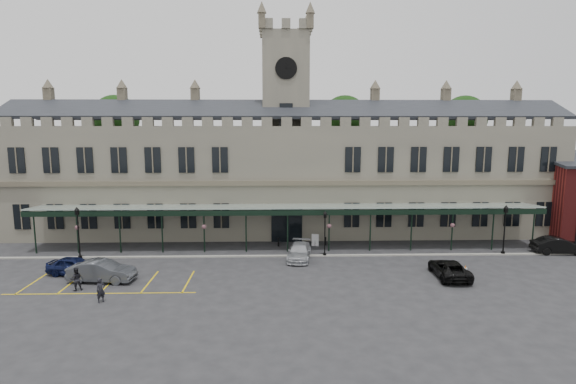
{
  "coord_description": "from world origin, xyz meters",
  "views": [
    {
      "loc": [
        -1.1,
        -34.89,
        12.13
      ],
      "look_at": [
        0.0,
        6.0,
        6.0
      ],
      "focal_mm": 28.0,
      "sensor_mm": 36.0,
      "label": 1
    }
  ],
  "objects_px": {
    "person_a": "(101,290)",
    "traffic_cone": "(465,270)",
    "lamp_post_mid": "(325,229)",
    "station_building": "(286,175)",
    "car_left_b": "(102,271)",
    "lamp_post_left": "(78,228)",
    "lamp_post_right": "(505,225)",
    "car_right_b": "(559,245)",
    "clock_tower": "(286,116)",
    "sign_board": "(315,240)",
    "car_taxi": "(299,252)",
    "car_van": "(449,269)",
    "person_b": "(76,279)",
    "car_left_a": "(75,266)"
  },
  "relations": [
    {
      "from": "lamp_post_right",
      "to": "person_b",
      "type": "relative_size",
      "value": 2.73
    },
    {
      "from": "car_taxi",
      "to": "car_right_b",
      "type": "bearing_deg",
      "value": 10.82
    },
    {
      "from": "traffic_cone",
      "to": "car_left_a",
      "type": "height_order",
      "value": "car_left_a"
    },
    {
      "from": "car_left_a",
      "to": "clock_tower",
      "type": "bearing_deg",
      "value": -38.94
    },
    {
      "from": "clock_tower",
      "to": "lamp_post_left",
      "type": "relative_size",
      "value": 5.11
    },
    {
      "from": "car_left_a",
      "to": "car_van",
      "type": "distance_m",
      "value": 30.37
    },
    {
      "from": "car_left_b",
      "to": "car_left_a",
      "type": "bearing_deg",
      "value": 65.8
    },
    {
      "from": "car_taxi",
      "to": "car_right_b",
      "type": "xyz_separation_m",
      "value": [
        24.74,
        1.1,
        0.08
      ]
    },
    {
      "from": "sign_board",
      "to": "car_left_a",
      "type": "relative_size",
      "value": 0.28
    },
    {
      "from": "lamp_post_mid",
      "to": "car_van",
      "type": "bearing_deg",
      "value": -32.82
    },
    {
      "from": "lamp_post_mid",
      "to": "car_right_b",
      "type": "xyz_separation_m",
      "value": [
        22.34,
        0.28,
        -1.77
      ]
    },
    {
      "from": "sign_board",
      "to": "car_right_b",
      "type": "distance_m",
      "value": 23.16
    },
    {
      "from": "station_building",
      "to": "lamp_post_mid",
      "type": "relative_size",
      "value": 13.92
    },
    {
      "from": "lamp_post_left",
      "to": "traffic_cone",
      "type": "xyz_separation_m",
      "value": [
        33.4,
        -5.09,
        -2.51
      ]
    },
    {
      "from": "person_a",
      "to": "traffic_cone",
      "type": "bearing_deg",
      "value": -34.9
    },
    {
      "from": "station_building",
      "to": "car_left_b",
      "type": "xyz_separation_m",
      "value": [
        -14.72,
        -16.73,
        -5.63
      ]
    },
    {
      "from": "car_left_a",
      "to": "station_building",
      "type": "bearing_deg",
      "value": -39.1
    },
    {
      "from": "lamp_post_right",
      "to": "car_right_b",
      "type": "distance_m",
      "value": 5.82
    },
    {
      "from": "person_b",
      "to": "car_left_a",
      "type": "bearing_deg",
      "value": -93.7
    },
    {
      "from": "traffic_cone",
      "to": "car_right_b",
      "type": "xyz_separation_m",
      "value": [
        11.36,
        5.66,
        0.42
      ]
    },
    {
      "from": "car_left_b",
      "to": "person_b",
      "type": "relative_size",
      "value": 2.92
    },
    {
      "from": "car_taxi",
      "to": "sign_board",
      "type": "bearing_deg",
      "value": 75.82
    },
    {
      "from": "person_a",
      "to": "lamp_post_right",
      "type": "bearing_deg",
      "value": -27.92
    },
    {
      "from": "lamp_post_left",
      "to": "car_right_b",
      "type": "xyz_separation_m",
      "value": [
        44.76,
        0.56,
        -2.09
      ]
    },
    {
      "from": "car_van",
      "to": "person_b",
      "type": "xyz_separation_m",
      "value": [
        -28.67,
        -2.17,
        0.17
      ]
    },
    {
      "from": "lamp_post_left",
      "to": "sign_board",
      "type": "distance_m",
      "value": 22.31
    },
    {
      "from": "lamp_post_left",
      "to": "person_a",
      "type": "distance_m",
      "value": 11.97
    },
    {
      "from": "station_building",
      "to": "lamp_post_left",
      "type": "bearing_deg",
      "value": -150.66
    },
    {
      "from": "sign_board",
      "to": "car_right_b",
      "type": "xyz_separation_m",
      "value": [
        22.92,
        -3.32,
        0.19
      ]
    },
    {
      "from": "station_building",
      "to": "car_van",
      "type": "bearing_deg",
      "value": -52.17
    },
    {
      "from": "car_right_b",
      "to": "person_a",
      "type": "distance_m",
      "value": 40.42
    },
    {
      "from": "station_building",
      "to": "car_left_a",
      "type": "relative_size",
      "value": 13.66
    },
    {
      "from": "lamp_post_mid",
      "to": "traffic_cone",
      "type": "height_order",
      "value": "lamp_post_mid"
    },
    {
      "from": "person_b",
      "to": "lamp_post_right",
      "type": "bearing_deg",
      "value": 163.99
    },
    {
      "from": "lamp_post_left",
      "to": "car_left_b",
      "type": "relative_size",
      "value": 0.95
    },
    {
      "from": "lamp_post_right",
      "to": "car_taxi",
      "type": "relative_size",
      "value": 0.99
    },
    {
      "from": "lamp_post_mid",
      "to": "lamp_post_right",
      "type": "distance_m",
      "value": 16.89
    },
    {
      "from": "lamp_post_left",
      "to": "car_left_a",
      "type": "xyz_separation_m",
      "value": [
        1.46,
        -4.4,
        -2.13
      ]
    },
    {
      "from": "lamp_post_right",
      "to": "car_left_a",
      "type": "xyz_separation_m",
      "value": [
        -37.85,
        -4.75,
        -2.07
      ]
    },
    {
      "from": "car_van",
      "to": "person_a",
      "type": "height_order",
      "value": "person_a"
    },
    {
      "from": "car_left_a",
      "to": "lamp_post_left",
      "type": "bearing_deg",
      "value": 28.6
    },
    {
      "from": "car_left_b",
      "to": "person_a",
      "type": "distance_m",
      "value": 4.49
    },
    {
      "from": "lamp_post_left",
      "to": "lamp_post_mid",
      "type": "height_order",
      "value": "lamp_post_left"
    },
    {
      "from": "lamp_post_left",
      "to": "car_taxi",
      "type": "distance_m",
      "value": 20.14
    },
    {
      "from": "lamp_post_mid",
      "to": "clock_tower",
      "type": "bearing_deg",
      "value": 107.97
    },
    {
      "from": "lamp_post_left",
      "to": "lamp_post_right",
      "type": "distance_m",
      "value": 39.32
    },
    {
      "from": "clock_tower",
      "to": "sign_board",
      "type": "bearing_deg",
      "value": -67.7
    },
    {
      "from": "clock_tower",
      "to": "car_left_a",
      "type": "height_order",
      "value": "clock_tower"
    },
    {
      "from": "person_a",
      "to": "car_left_b",
      "type": "bearing_deg",
      "value": 64.28
    },
    {
      "from": "car_taxi",
      "to": "car_right_b",
      "type": "height_order",
      "value": "car_right_b"
    }
  ]
}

